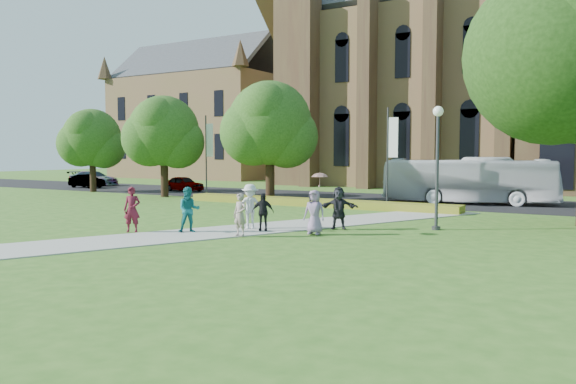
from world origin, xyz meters
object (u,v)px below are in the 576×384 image
Objects in this scene: tour_coach at (469,180)px; car_1 at (87,181)px; car_0 at (184,184)px; pedestrian_0 at (132,209)px; streetlamp at (437,152)px; car_2 at (94,178)px.

tour_coach reaches higher than car_1.
car_0 is at bearing 78.87° from tour_coach.
streetlamp is at bearing 5.52° from pedestrian_0.
tour_coach is at bearing 37.11° from pedestrian_0.
streetlamp is 1.39× the size of car_0.
pedestrian_0 reaches higher than car_1.
car_2 is 2.70× the size of pedestrian_0.
car_1 is at bearing 162.12° from streetlamp.
tour_coach is 22.19m from pedestrian_0.
car_0 is at bearing 153.25° from streetlamp.
tour_coach is at bearing 97.20° from streetlamp.
tour_coach is 2.14× the size of car_2.
car_1 is at bearing 80.40° from tour_coach.
car_2 reaches higher than car_1.
car_0 is at bearing 96.85° from pedestrian_0.
car_0 is 2.03× the size of pedestrian_0.
tour_coach reaches higher than car_0.
car_1 is 0.75× the size of car_2.
streetlamp is 12.94m from pedestrian_0.
car_2 is at bearing 76.03° from tour_coach.
car_1 is at bearing -155.83° from car_2.
car_2 is (-2.22, 2.71, 0.11)m from car_1.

